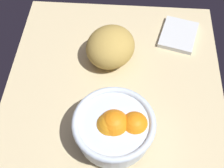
{
  "coord_description": "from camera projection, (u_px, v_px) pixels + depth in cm",
  "views": [
    {
      "loc": [
        -46.66,
        -2.71,
        70.02
      ],
      "look_at": [
        -2.35,
        0.34,
        5.0
      ],
      "focal_mm": 48.63,
      "sensor_mm": 36.0,
      "label": 1
    }
  ],
  "objects": [
    {
      "name": "ground_plane",
      "position": [
        114.0,
        90.0,
        0.85
      ],
      "size": [
        67.44,
        60.21,
        3.0
      ],
      "primitive_type": "cube",
      "color": "#CFBC8E"
    },
    {
      "name": "fruit_bowl",
      "position": [
        115.0,
        127.0,
        0.71
      ],
      "size": [
        19.44,
        19.44,
        10.44
      ],
      "color": "silver",
      "rests_on": "ground"
    },
    {
      "name": "bread_loaf",
      "position": [
        110.0,
        47.0,
        0.86
      ],
      "size": [
        19.42,
        18.89,
        10.17
      ],
      "primitive_type": "ellipsoid",
      "rotation": [
        0.0,
        0.0,
        5.79
      ],
      "color": "#B89646",
      "rests_on": "ground"
    },
    {
      "name": "napkin_folded",
      "position": [
        179.0,
        35.0,
        0.94
      ],
      "size": [
        15.24,
        13.35,
        1.43
      ],
      "primitive_type": "cube",
      "rotation": [
        0.0,
        0.0,
        -0.26
      ],
      "color": "silver",
      "rests_on": "ground"
    }
  ]
}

